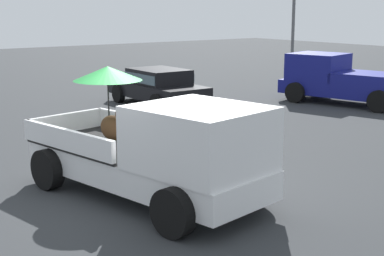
{
  "coord_description": "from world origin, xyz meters",
  "views": [
    {
      "loc": [
        8.74,
        -5.4,
        3.52
      ],
      "look_at": [
        -0.33,
        1.36,
        1.1
      ],
      "focal_mm": 53.22,
      "sensor_mm": 36.0,
      "label": 1
    }
  ],
  "objects_px": {
    "pickup_truck_red": "(342,80)",
    "parked_sedan_near": "(158,85)",
    "motel_sign": "(294,2)",
    "pickup_truck_main": "(160,150)"
  },
  "relations": [
    {
      "from": "pickup_truck_red",
      "to": "motel_sign",
      "type": "relative_size",
      "value": 0.95
    },
    {
      "from": "pickup_truck_red",
      "to": "parked_sedan_near",
      "type": "relative_size",
      "value": 1.18
    },
    {
      "from": "pickup_truck_main",
      "to": "parked_sedan_near",
      "type": "bearing_deg",
      "value": 136.9
    },
    {
      "from": "pickup_truck_main",
      "to": "motel_sign",
      "type": "distance_m",
      "value": 20.45
    },
    {
      "from": "parked_sedan_near",
      "to": "pickup_truck_red",
      "type": "bearing_deg",
      "value": -122.01
    },
    {
      "from": "pickup_truck_main",
      "to": "parked_sedan_near",
      "type": "relative_size",
      "value": 1.22
    },
    {
      "from": "pickup_truck_red",
      "to": "parked_sedan_near",
      "type": "height_order",
      "value": "pickup_truck_red"
    },
    {
      "from": "pickup_truck_red",
      "to": "motel_sign",
      "type": "height_order",
      "value": "motel_sign"
    },
    {
      "from": "pickup_truck_red",
      "to": "motel_sign",
      "type": "xyz_separation_m",
      "value": [
        -7.06,
        4.77,
        2.87
      ]
    },
    {
      "from": "pickup_truck_main",
      "to": "parked_sedan_near",
      "type": "distance_m",
      "value": 10.5
    }
  ]
}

